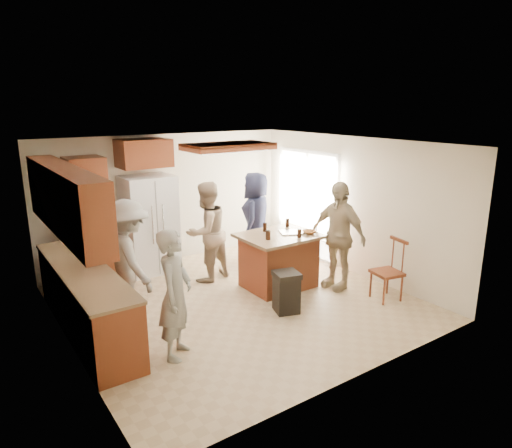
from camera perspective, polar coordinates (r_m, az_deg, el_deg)
room_shell at (r=11.00m, az=12.41°, el=3.03°), size 8.00×5.20×5.00m
person_front_left at (r=5.68m, az=-10.07°, el=-8.65°), size 0.73×0.73×1.64m
person_behind_left at (r=8.01m, az=-6.20°, el=-0.99°), size 0.97×0.74×1.77m
person_behind_right at (r=8.90m, az=-0.00°, el=0.79°), size 1.03×1.00×1.79m
person_side_right at (r=7.75m, az=10.18°, el=-1.42°), size 0.68×1.14×1.84m
person_counter at (r=6.82m, az=-15.56°, el=-4.34°), size 0.59×1.17×1.77m
left_cabinetry at (r=6.55m, az=-21.29°, el=-4.97°), size 0.64×3.00×2.30m
back_wall_units at (r=8.34m, az=-18.52°, el=2.46°), size 1.80×0.60×2.45m
refrigerator at (r=8.61m, az=-13.13°, el=-0.05°), size 0.90×0.76×1.80m
kitchen_island at (r=7.80m, az=2.84°, el=-4.52°), size 1.28×1.03×0.93m
island_items at (r=7.70m, az=4.40°, el=-0.93°), size 0.93×0.72×0.15m
trash_bin at (r=6.94m, az=3.82°, el=-8.44°), size 0.44×0.44×0.63m
spindle_chair at (r=7.60m, az=16.18°, el=-5.82°), size 0.50×0.50×0.99m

